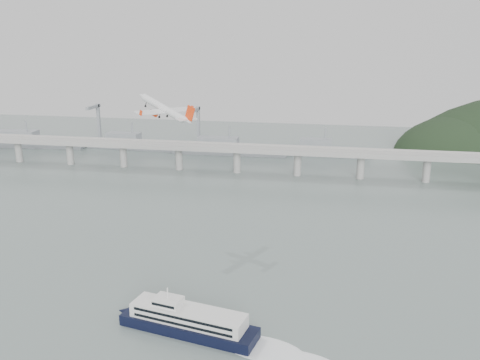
# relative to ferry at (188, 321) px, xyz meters

# --- Properties ---
(ground) EXTENTS (900.00, 900.00, 0.00)m
(ground) POSITION_rel_ferry_xyz_m (3.35, 34.36, -4.61)
(ground) COLOR slate
(ground) RESTS_ON ground
(bridge) EXTENTS (800.00, 22.00, 23.90)m
(bridge) POSITION_rel_ferry_xyz_m (2.20, 234.36, 13.04)
(bridge) COLOR #989795
(bridge) RESTS_ON ground
(distant_fleet) EXTENTS (453.00, 60.90, 40.00)m
(distant_fleet) POSITION_rel_ferry_xyz_m (-152.01, 299.44, 1.61)
(distant_fleet) COLOR gray
(distant_fleet) RESTS_ON ground
(ferry) EXTENTS (89.41, 28.55, 16.99)m
(ferry) POSITION_rel_ferry_xyz_m (0.00, 0.00, 0.00)
(ferry) COLOR black
(ferry) RESTS_ON ground
(airliner) EXTENTS (39.68, 37.74, 16.44)m
(airliner) POSITION_rel_ferry_xyz_m (-40.07, 98.06, 66.74)
(airliner) COLOR silver
(airliner) RESTS_ON ground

